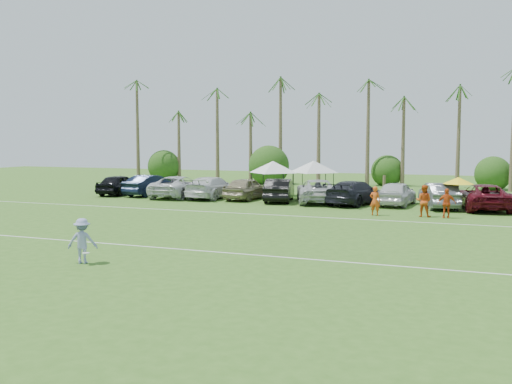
% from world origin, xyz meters
% --- Properties ---
extents(ground, '(120.00, 120.00, 0.00)m').
position_xyz_m(ground, '(0.00, 0.00, 0.00)').
color(ground, '#38641E').
rests_on(ground, ground).
extents(field_lines, '(80.00, 12.10, 0.01)m').
position_xyz_m(field_lines, '(0.00, 8.00, 0.01)').
color(field_lines, white).
rests_on(field_lines, ground).
extents(palm_tree_0, '(2.40, 2.40, 8.90)m').
position_xyz_m(palm_tree_0, '(-22.00, 38.00, 7.48)').
color(palm_tree_0, brown).
rests_on(palm_tree_0, ground).
extents(palm_tree_1, '(2.40, 2.40, 9.90)m').
position_xyz_m(palm_tree_1, '(-17.00, 38.00, 8.35)').
color(palm_tree_1, brown).
rests_on(palm_tree_1, ground).
extents(palm_tree_2, '(2.40, 2.40, 10.90)m').
position_xyz_m(palm_tree_2, '(-12.00, 38.00, 9.21)').
color(palm_tree_2, brown).
rests_on(palm_tree_2, ground).
extents(palm_tree_3, '(2.40, 2.40, 11.90)m').
position_xyz_m(palm_tree_3, '(-8.00, 38.00, 10.06)').
color(palm_tree_3, brown).
rests_on(palm_tree_3, ground).
extents(palm_tree_4, '(2.40, 2.40, 8.90)m').
position_xyz_m(palm_tree_4, '(-4.00, 38.00, 7.48)').
color(palm_tree_4, brown).
rests_on(palm_tree_4, ground).
extents(palm_tree_5, '(2.40, 2.40, 9.90)m').
position_xyz_m(palm_tree_5, '(0.00, 38.00, 8.35)').
color(palm_tree_5, brown).
rests_on(palm_tree_5, ground).
extents(palm_tree_6, '(2.40, 2.40, 10.90)m').
position_xyz_m(palm_tree_6, '(4.00, 38.00, 9.21)').
color(palm_tree_6, brown).
rests_on(palm_tree_6, ground).
extents(palm_tree_7, '(2.40, 2.40, 11.90)m').
position_xyz_m(palm_tree_7, '(8.00, 38.00, 10.06)').
color(palm_tree_7, brown).
rests_on(palm_tree_7, ground).
extents(palm_tree_8, '(2.40, 2.40, 8.90)m').
position_xyz_m(palm_tree_8, '(13.00, 38.00, 7.48)').
color(palm_tree_8, brown).
rests_on(palm_tree_8, ground).
extents(bush_tree_0, '(4.00, 4.00, 4.00)m').
position_xyz_m(bush_tree_0, '(-19.00, 39.00, 1.80)').
color(bush_tree_0, brown).
rests_on(bush_tree_0, ground).
extents(bush_tree_1, '(4.00, 4.00, 4.00)m').
position_xyz_m(bush_tree_1, '(-6.00, 39.00, 1.80)').
color(bush_tree_1, brown).
rests_on(bush_tree_1, ground).
extents(bush_tree_2, '(4.00, 4.00, 4.00)m').
position_xyz_m(bush_tree_2, '(6.00, 39.00, 1.80)').
color(bush_tree_2, brown).
rests_on(bush_tree_2, ground).
extents(bush_tree_3, '(4.00, 4.00, 4.00)m').
position_xyz_m(bush_tree_3, '(16.00, 39.00, 1.80)').
color(bush_tree_3, brown).
rests_on(bush_tree_3, ground).
extents(sideline_player_a, '(0.70, 0.49, 1.83)m').
position_xyz_m(sideline_player_a, '(8.64, 16.11, 0.91)').
color(sideline_player_a, '#D84F18').
rests_on(sideline_player_a, ground).
extents(sideline_player_b, '(1.04, 0.87, 1.96)m').
position_xyz_m(sideline_player_b, '(11.52, 16.53, 0.98)').
color(sideline_player_b, '#CD4A16').
rests_on(sideline_player_b, ground).
extents(sideline_player_c, '(1.09, 0.54, 1.79)m').
position_xyz_m(sideline_player_c, '(12.87, 16.42, 0.90)').
color(sideline_player_c, '#D34917').
rests_on(sideline_player_c, ground).
extents(canopy_tent_left, '(4.22, 4.22, 3.42)m').
position_xyz_m(canopy_tent_left, '(-1.33, 25.34, 2.93)').
color(canopy_tent_left, black).
rests_on(canopy_tent_left, ground).
extents(canopy_tent_right, '(4.26, 4.26, 3.45)m').
position_xyz_m(canopy_tent_right, '(1.81, 26.65, 2.95)').
color(canopy_tent_right, black).
rests_on(canopy_tent_right, ground).
extents(market_umbrella, '(2.01, 2.01, 2.24)m').
position_xyz_m(market_umbrella, '(13.39, 20.50, 2.00)').
color(market_umbrella, black).
rests_on(market_umbrella, ground).
extents(frisbee_player, '(1.28, 1.03, 1.73)m').
position_xyz_m(frisbee_player, '(0.48, -1.80, 0.87)').
color(frisbee_player, '#888FC1').
rests_on(frisbee_player, ground).
extents(parked_car_0, '(2.42, 5.26, 1.75)m').
position_xyz_m(parked_car_0, '(-13.95, 21.72, 0.87)').
color(parked_car_0, black).
rests_on(parked_car_0, ground).
extents(parked_car_1, '(2.77, 5.55, 1.75)m').
position_xyz_m(parked_car_1, '(-11.06, 22.09, 0.87)').
color(parked_car_1, black).
rests_on(parked_car_1, ground).
extents(parked_car_2, '(3.16, 6.40, 1.75)m').
position_xyz_m(parked_car_2, '(-8.16, 21.59, 0.87)').
color(parked_car_2, silver).
rests_on(parked_car_2, ground).
extents(parked_car_3, '(2.60, 6.08, 1.75)m').
position_xyz_m(parked_car_3, '(-5.26, 21.81, 0.87)').
color(parked_car_3, silver).
rests_on(parked_car_3, ground).
extents(parked_car_4, '(2.44, 5.27, 1.75)m').
position_xyz_m(parked_car_4, '(-2.37, 22.02, 0.87)').
color(parked_car_4, gray).
rests_on(parked_car_4, ground).
extents(parked_car_5, '(2.93, 5.57, 1.75)m').
position_xyz_m(parked_car_5, '(0.53, 21.54, 0.87)').
color(parked_car_5, black).
rests_on(parked_car_5, ground).
extents(parked_car_6, '(4.76, 6.88, 1.75)m').
position_xyz_m(parked_car_6, '(3.42, 21.86, 0.87)').
color(parked_car_6, '#B9B9BB').
rests_on(parked_car_6, ground).
extents(parked_car_7, '(3.89, 6.44, 1.75)m').
position_xyz_m(parked_car_7, '(6.32, 21.55, 0.87)').
color(parked_car_7, black).
rests_on(parked_car_7, ground).
extents(parked_car_8, '(2.58, 5.31, 1.75)m').
position_xyz_m(parked_car_8, '(9.21, 22.09, 0.87)').
color(parked_car_8, silver).
rests_on(parked_car_8, ground).
extents(parked_car_9, '(3.21, 5.60, 1.75)m').
position_xyz_m(parked_car_9, '(12.11, 21.56, 0.87)').
color(parked_car_9, slate).
rests_on(parked_car_9, ground).
extents(parked_car_10, '(3.92, 6.69, 1.75)m').
position_xyz_m(parked_car_10, '(15.01, 21.62, 0.87)').
color(parked_car_10, '#550D17').
rests_on(parked_car_10, ground).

